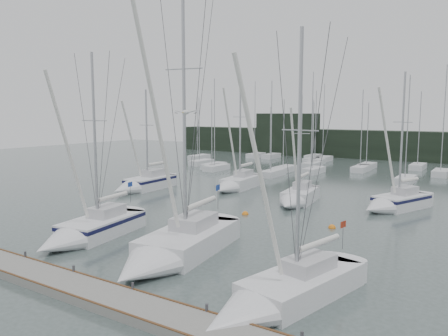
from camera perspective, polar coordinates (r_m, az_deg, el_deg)
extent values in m
plane|color=#41504C|center=(24.61, -8.42, -12.18)|extent=(160.00, 160.00, 0.00)
cube|color=slate|center=(21.30, -17.64, -15.03)|extent=(24.00, 2.00, 0.40)
cube|color=black|center=(81.06, 21.81, 2.73)|extent=(90.00, 4.00, 5.00)
cube|color=black|center=(85.19, 8.25, 4.38)|extent=(12.00, 3.00, 8.00)
cube|color=silver|center=(63.14, 26.47, -0.61)|extent=(1.80, 4.50, 0.90)
cylinder|color=#A8AAB0|center=(62.17, 26.79, 5.84)|extent=(0.12, 0.12, 13.32)
cube|color=silver|center=(78.94, 6.20, 1.53)|extent=(1.80, 4.50, 0.90)
cylinder|color=#A8AAB0|center=(78.17, 6.08, 4.89)|extent=(0.12, 0.12, 8.38)
cube|color=silver|center=(78.45, 11.60, 1.39)|extent=(1.80, 4.50, 0.90)
cylinder|color=#A8AAB0|center=(77.64, 11.56, 5.17)|extent=(0.12, 0.12, 9.48)
cube|color=silver|center=(73.17, 11.47, 0.98)|extent=(1.80, 4.50, 0.90)
cylinder|color=#A8AAB0|center=(72.29, 11.47, 6.76)|extent=(0.12, 0.12, 13.84)
cube|color=silver|center=(70.40, 11.91, 0.73)|extent=(1.80, 4.50, 0.90)
cylinder|color=#A8AAB0|center=(69.53, 11.88, 5.45)|extent=(0.12, 0.12, 10.72)
cube|color=silver|center=(69.10, 23.99, 0.14)|extent=(1.80, 4.50, 0.90)
cylinder|color=#A8AAB0|center=(68.20, 24.17, 4.78)|extent=(0.12, 0.12, 10.34)
cube|color=silver|center=(76.67, -3.26, 1.40)|extent=(1.80, 4.50, 0.90)
cylinder|color=#A8AAB0|center=(75.90, -3.51, 5.43)|extent=(0.12, 0.12, 9.92)
cube|color=silver|center=(63.63, 17.47, -0.13)|extent=(1.80, 4.50, 0.90)
cylinder|color=#A8AAB0|center=(62.70, 17.54, 4.96)|extent=(0.12, 0.12, 10.44)
cube|color=silver|center=(60.11, 11.63, -0.36)|extent=(1.80, 4.50, 0.90)
cylinder|color=#A8AAB0|center=(59.21, 11.57, 4.21)|extent=(0.12, 0.12, 8.72)
cube|color=silver|center=(75.44, 12.88, 1.13)|extent=(1.80, 4.50, 0.90)
cylinder|color=#A8AAB0|center=(74.57, 12.89, 6.06)|extent=(0.12, 0.12, 12.09)
cube|color=silver|center=(66.47, 11.44, 0.36)|extent=(1.80, 4.50, 0.90)
cylinder|color=#A8AAB0|center=(65.56, 11.42, 5.86)|extent=(0.12, 0.12, 11.86)
cube|color=silver|center=(64.02, -1.33, 0.25)|extent=(1.80, 4.50, 0.90)
cylinder|color=#A8AAB0|center=(63.19, -1.60, 4.75)|extent=(0.12, 0.12, 9.21)
cube|color=silver|center=(67.13, 18.19, 0.21)|extent=(1.80, 4.50, 0.90)
cylinder|color=#A8AAB0|center=(66.25, 18.24, 4.33)|extent=(0.12, 0.12, 8.79)
cube|color=silver|center=(61.94, -0.98, 0.01)|extent=(1.80, 4.50, 0.90)
cylinder|color=#A8AAB0|center=(61.05, -1.25, 5.98)|extent=(0.12, 0.12, 12.00)
cube|color=silver|center=(79.99, 4.19, 1.63)|extent=(1.80, 4.50, 0.90)
cylinder|color=#A8AAB0|center=(79.17, 4.06, 6.57)|extent=(0.12, 0.12, 12.87)
cube|color=silver|center=(56.62, 6.35, -0.72)|extent=(1.80, 4.50, 0.90)
cylinder|color=#A8AAB0|center=(55.66, 6.20, 5.45)|extent=(0.12, 0.12, 11.30)
cube|color=silver|center=(61.02, 7.91, -0.17)|extent=(1.80, 4.50, 0.90)
cylinder|color=#A8AAB0|center=(60.13, 7.80, 4.54)|extent=(0.12, 0.12, 9.16)
cube|color=silver|center=(68.39, -2.99, 0.69)|extent=(1.80, 4.50, 0.90)
cylinder|color=#A8AAB0|center=(67.59, -3.27, 5.09)|extent=(0.12, 0.12, 9.65)
cube|color=silver|center=(54.97, 22.63, -1.48)|extent=(1.80, 4.50, 0.90)
cylinder|color=#A8AAB0|center=(53.94, 22.86, 5.01)|extent=(0.12, 0.12, 11.56)
cube|color=silver|center=(30.77, -15.59, -7.55)|extent=(3.72, 6.39, 1.46)
cone|color=silver|center=(27.73, -21.34, -9.42)|extent=(3.19, 2.99, 2.83)
cube|color=#B3B3B8|center=(30.89, -15.08, -5.43)|extent=(1.91, 2.62, 0.68)
cylinder|color=#A8AAB0|center=(29.50, -16.53, 3.86)|extent=(0.18, 0.18, 10.79)
cylinder|color=silver|center=(31.26, -14.30, -3.61)|extent=(0.72, 2.95, 0.27)
cube|color=#0E1036|center=(30.65, -15.62, -6.66)|extent=(3.74, 6.41, 0.24)
cube|color=navy|center=(32.73, -12.16, -2.11)|extent=(0.10, 0.52, 0.35)
cube|color=silver|center=(26.45, -4.46, -9.65)|extent=(4.38, 7.72, 1.59)
cone|color=silver|center=(22.28, -11.21, -13.06)|extent=(3.80, 3.58, 3.39)
cube|color=#B3B3B8|center=(26.58, -3.92, -6.95)|extent=(2.26, 3.16, 0.74)
cylinder|color=#A8AAB0|center=(24.87, -5.25, 9.21)|extent=(0.19, 0.19, 15.50)
cylinder|color=silver|center=(27.17, -2.99, -4.57)|extent=(0.80, 3.58, 0.30)
cube|color=navy|center=(29.18, -0.80, -2.57)|extent=(0.10, 0.57, 0.38)
cube|color=silver|center=(20.56, 10.19, -15.03)|extent=(4.04, 6.70, 1.34)
cone|color=silver|center=(17.44, 1.03, -19.15)|extent=(3.22, 3.22, 2.67)
cube|color=#B3B3B8|center=(20.56, 11.00, -12.13)|extent=(2.01, 2.77, 0.62)
cylinder|color=#A8AAB0|center=(18.77, 9.79, 1.65)|extent=(0.16, 0.16, 10.58)
cylinder|color=silver|center=(20.94, 12.34, -9.49)|extent=(0.95, 3.03, 0.25)
cube|color=#9B2A14|center=(22.49, 15.31, -7.12)|extent=(0.13, 0.47, 0.32)
cube|color=silver|center=(47.92, -9.60, -2.07)|extent=(2.90, 5.96, 1.60)
cone|color=silver|center=(44.85, -13.04, -2.79)|extent=(2.76, 2.61, 2.66)
cube|color=#B3B3B8|center=(48.15, -9.22, -0.61)|extent=(1.56, 2.40, 0.75)
cylinder|color=#A8AAB0|center=(47.03, -10.07, 4.41)|extent=(0.19, 0.19, 9.28)
cylinder|color=silver|center=(48.52, -8.76, 0.60)|extent=(0.41, 2.87, 0.30)
cube|color=#0E1036|center=(47.83, -9.61, -1.44)|extent=(2.92, 5.98, 0.27)
cube|color=silver|center=(47.87, 2.31, -2.02)|extent=(2.89, 5.93, 1.48)
cone|color=silver|center=(44.27, -0.05, -2.78)|extent=(2.64, 2.65, 2.47)
cube|color=#B3B3B8|center=(48.15, 2.58, -0.67)|extent=(1.52, 2.40, 0.69)
cylinder|color=#A8AAB0|center=(46.91, 2.13, 5.36)|extent=(0.18, 0.18, 10.85)
cylinder|color=silver|center=(48.63, 2.93, 0.47)|extent=(0.48, 2.83, 0.28)
cube|color=silver|center=(40.81, 9.98, -3.76)|extent=(2.92, 5.30, 1.46)
cone|color=silver|center=(37.42, 8.44, -4.73)|extent=(2.57, 2.43, 2.33)
cube|color=#B3B3B8|center=(41.09, 10.20, -2.18)|extent=(1.51, 2.16, 0.68)
cylinder|color=#A8AAB0|center=(39.82, 9.99, 3.24)|extent=(0.17, 0.17, 8.55)
cylinder|color=silver|center=(41.46, 10.42, -0.88)|extent=(0.56, 2.48, 0.27)
cube|color=silver|center=(40.48, 22.12, -4.28)|extent=(4.26, 5.69, 1.46)
cone|color=silver|center=(37.51, 19.08, -5.03)|extent=(3.17, 2.98, 2.53)
cube|color=#B3B3B8|center=(40.70, 22.57, -2.71)|extent=(2.06, 2.42, 0.68)
cylinder|color=#A8AAB0|center=(39.47, 22.24, 4.07)|extent=(0.17, 0.17, 10.34)
cylinder|color=silver|center=(41.01, 23.03, -1.43)|extent=(1.19, 2.42, 0.27)
cube|color=#0E1036|center=(40.39, 22.16, -3.61)|extent=(4.29, 5.71, 0.24)
sphere|color=orange|center=(35.40, 2.79, -6.08)|extent=(0.54, 0.54, 0.54)
sphere|color=orange|center=(32.24, 13.92, -7.62)|extent=(0.53, 0.53, 0.53)
ellipsoid|color=silver|center=(19.66, -5.04, 7.25)|extent=(0.26, 0.46, 0.20)
cube|color=#979A9F|center=(19.81, -5.73, 7.30)|extent=(0.46, 0.18, 0.11)
cube|color=#979A9F|center=(19.50, -4.34, 7.32)|extent=(0.46, 0.18, 0.11)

